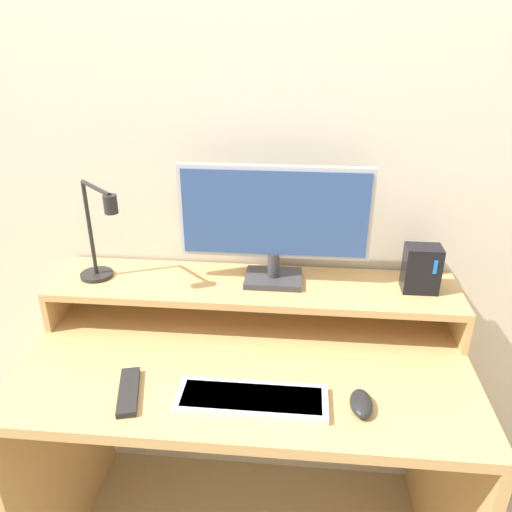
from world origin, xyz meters
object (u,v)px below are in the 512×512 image
(router_dock, at_px, (421,269))
(remote_control, at_px, (129,392))
(keyboard, at_px, (252,399))
(monitor, at_px, (274,219))
(mouse, at_px, (361,403))
(desk_lamp, at_px, (99,242))

(router_dock, distance_m, remote_control, 0.87)
(keyboard, bearing_deg, monitor, 86.19)
(router_dock, relative_size, mouse, 1.42)
(remote_control, bearing_deg, monitor, 49.61)
(monitor, relative_size, remote_control, 3.11)
(desk_lamp, xyz_separation_m, router_dock, (0.93, 0.04, -0.06))
(desk_lamp, distance_m, keyboard, 0.64)
(keyboard, relative_size, remote_control, 2.07)
(keyboard, height_order, mouse, mouse)
(desk_lamp, relative_size, mouse, 3.15)
(desk_lamp, relative_size, remote_control, 1.73)
(remote_control, bearing_deg, router_dock, 26.34)
(monitor, xyz_separation_m, keyboard, (-0.03, -0.39, -0.32))
(keyboard, bearing_deg, router_dock, 39.82)
(desk_lamp, bearing_deg, remote_control, -62.74)
(router_dock, relative_size, remote_control, 0.78)
(monitor, height_order, desk_lamp, monitor)
(keyboard, bearing_deg, mouse, 0.93)
(monitor, xyz_separation_m, desk_lamp, (-0.51, -0.06, -0.07))
(desk_lamp, xyz_separation_m, mouse, (0.74, -0.33, -0.25))
(mouse, relative_size, remote_control, 0.55)
(router_dock, distance_m, mouse, 0.46)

